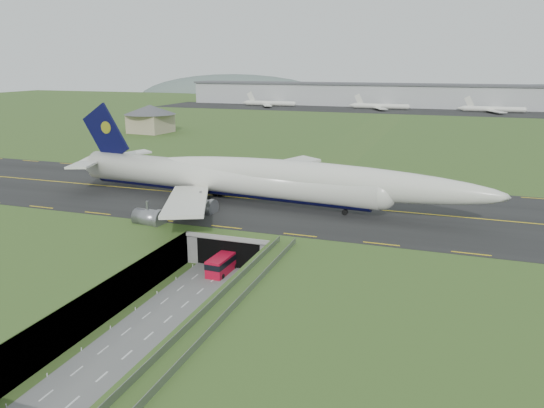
% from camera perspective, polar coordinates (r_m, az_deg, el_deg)
% --- Properties ---
extents(ground, '(900.00, 900.00, 0.00)m').
position_cam_1_polar(ground, '(88.20, -6.84, -8.66)').
color(ground, '#345622').
rests_on(ground, ground).
extents(airfield_deck, '(800.00, 800.00, 6.00)m').
position_cam_1_polar(airfield_deck, '(87.04, -6.90, -6.85)').
color(airfield_deck, gray).
rests_on(airfield_deck, ground).
extents(trench_road, '(12.00, 75.00, 0.20)m').
position_cam_1_polar(trench_road, '(82.12, -9.17, -10.54)').
color(trench_road, slate).
rests_on(trench_road, ground).
extents(taxiway, '(800.00, 44.00, 0.18)m').
position_cam_1_polar(taxiway, '(115.09, 0.24, 0.33)').
color(taxiway, black).
rests_on(taxiway, airfield_deck).
extents(tunnel_portal, '(17.00, 22.30, 6.00)m').
position_cam_1_polar(tunnel_portal, '(101.25, -2.77, -3.39)').
color(tunnel_portal, gray).
rests_on(tunnel_portal, ground).
extents(guideway, '(3.00, 53.00, 7.05)m').
position_cam_1_polar(guideway, '(66.02, -5.60, -12.01)').
color(guideway, '#A8A8A3').
rests_on(guideway, ground).
extents(jumbo_jet, '(98.81, 62.56, 20.78)m').
position_cam_1_polar(jumbo_jet, '(111.46, -2.31, 2.74)').
color(jumbo_jet, silver).
rests_on(jumbo_jet, ground).
extents(shuttle_tram, '(3.16, 7.67, 3.09)m').
position_cam_1_polar(shuttle_tram, '(92.06, -5.38, -6.44)').
color(shuttle_tram, red).
rests_on(shuttle_tram, ground).
extents(service_building, '(23.79, 23.79, 11.89)m').
position_cam_1_polar(service_building, '(234.47, -12.96, 9.18)').
color(service_building, tan).
rests_on(service_building, ground).
extents(cargo_terminal, '(320.00, 67.00, 15.60)m').
position_cam_1_polar(cargo_terminal, '(374.08, 13.91, 11.30)').
color(cargo_terminal, '#B2B2B2').
rests_on(cargo_terminal, ground).
extents(distant_hills, '(700.00, 91.00, 60.00)m').
position_cam_1_polar(distant_hills, '(504.60, 22.71, 9.39)').
color(distant_hills, '#51615D').
rests_on(distant_hills, ground).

